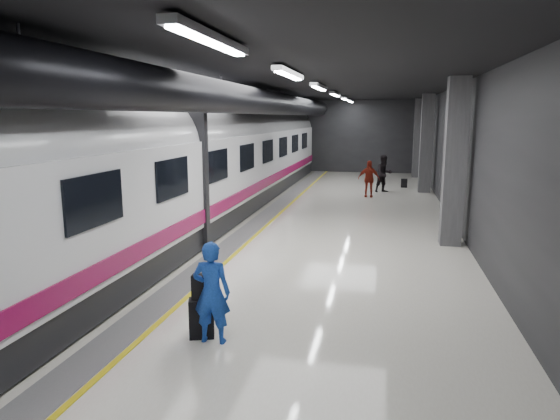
# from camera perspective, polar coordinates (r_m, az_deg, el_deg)

# --- Properties ---
(ground) EXTENTS (40.00, 40.00, 0.00)m
(ground) POSITION_cam_1_polar(r_m,az_deg,el_deg) (12.84, -0.80, -5.05)
(ground) COLOR white
(ground) RESTS_ON ground
(platform_hall) EXTENTS (10.02, 40.02, 4.51)m
(platform_hall) POSITION_cam_1_polar(r_m,az_deg,el_deg) (13.36, -1.14, 10.92)
(platform_hall) COLOR black
(platform_hall) RESTS_ON ground
(train) EXTENTS (3.05, 38.00, 4.05)m
(train) POSITION_cam_1_polar(r_m,az_deg,el_deg) (13.53, -14.40, 4.36)
(train) COLOR black
(train) RESTS_ON ground
(traveler_main) EXTENTS (0.60, 0.41, 1.61)m
(traveler_main) POSITION_cam_1_polar(r_m,az_deg,el_deg) (7.83, -7.82, -9.31)
(traveler_main) COLOR blue
(traveler_main) RESTS_ON ground
(suitcase_main) EXTENTS (0.45, 0.35, 0.63)m
(suitcase_main) POSITION_cam_1_polar(r_m,az_deg,el_deg) (8.19, -8.95, -12.11)
(suitcase_main) COLOR black
(suitcase_main) RESTS_ON ground
(shoulder_bag) EXTENTS (0.31, 0.19, 0.40)m
(shoulder_bag) POSITION_cam_1_polar(r_m,az_deg,el_deg) (8.01, -8.95, -8.69)
(shoulder_bag) COLOR black
(shoulder_bag) RESTS_ON suitcase_main
(traveler_far_a) EXTENTS (1.07, 1.01, 1.74)m
(traveler_far_a) POSITION_cam_1_polar(r_m,az_deg,el_deg) (23.71, 11.80, 4.08)
(traveler_far_a) COLOR black
(traveler_far_a) RESTS_ON ground
(traveler_far_b) EXTENTS (0.95, 0.43, 1.60)m
(traveler_far_b) POSITION_cam_1_polar(r_m,az_deg,el_deg) (22.18, 10.10, 3.53)
(traveler_far_b) COLOR #9B2F16
(traveler_far_b) RESTS_ON ground
(suitcase_far) EXTENTS (0.30, 0.20, 0.44)m
(suitcase_far) POSITION_cam_1_polar(r_m,az_deg,el_deg) (25.63, 14.00, 3.00)
(suitcase_far) COLOR black
(suitcase_far) RESTS_ON ground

